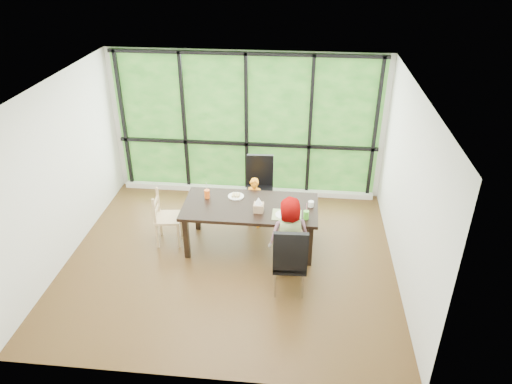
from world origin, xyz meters
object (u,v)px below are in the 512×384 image
Objects in this scene: child_older at (288,236)px; chair_interior_leather at (290,258)px; plate_far at (236,196)px; chair_window_leather at (260,188)px; dining_table at (250,226)px; white_mug at (311,204)px; tissue_box at (259,208)px; green_cup at (306,215)px; orange_cup at (207,194)px; plate_near at (284,215)px; chair_end_beech at (168,218)px; child_toddler at (254,203)px.

chair_interior_leather is at bearing 80.29° from child_older.
chair_window_leather is at bearing 66.68° from plate_far.
white_mug is (0.93, 0.07, 0.42)m from dining_table.
green_cup is at bearing -10.96° from tissue_box.
child_older reaches higher than plate_far.
tissue_box reaches higher than white_mug.
plate_far is (-0.26, 0.25, 0.38)m from dining_table.
chair_window_leather is (0.05, 0.97, 0.17)m from dining_table.
child_older is 8.90× the size of orange_cup.
plate_near is at bearing -91.92° from child_older.
chair_end_beech is (-1.98, 0.98, -0.09)m from chair_interior_leather.
child_toddler is at bearing -71.86° from chair_end_beech.
child_older is 4.79× the size of plate_far.
plate_far is at bearing 134.88° from tissue_box.
child_older is (0.56, -1.53, 0.07)m from chair_window_leather.
chair_end_beech is at bearing -179.42° from dining_table.
chair_end_beech is 0.74× the size of child_older.
child_older is 0.42m from green_cup.
child_older reaches higher than child_toddler.
chair_end_beech reaches higher than white_mug.
orange_cup is at bearing 161.92° from plate_near.
chair_interior_leather is at bearing -105.90° from green_cup.
plate_near is 0.50m from white_mug.
dining_table is 0.61m from child_toddler.
white_mug is at bearing 78.80° from green_cup.
child_older is at bearing -116.80° from white_mug.
plate_near is 1.72× the size of tissue_box.
chair_end_beech is at bearing 172.66° from green_cup.
orange_cup is at bearing 158.99° from tissue_box.
child_toddler is at bearing 122.60° from plate_near.
child_older is at bearing -112.64° from chair_end_beech.
plate_far is at bearing 154.08° from green_cup.
child_older is at bearing -40.83° from tissue_box.
child_older is at bearing -86.19° from chair_interior_leather.
child_toddler reaches higher than tissue_box.
chair_end_beech is (-1.32, -0.01, 0.08)m from dining_table.
green_cup is at bearing -101.20° from white_mug.
tissue_box is (0.15, -0.16, 0.44)m from dining_table.
chair_interior_leather is 1.73m from child_toddler.
chair_end_beech is 3.53× the size of plate_far.
plate_far is (-0.31, -0.72, 0.22)m from chair_window_leather.
green_cup is at bearing -16.55° from orange_cup.
chair_end_beech is 1.89m from plate_near.
white_mug is at bearing -8.75° from plate_far.
chair_end_beech is at bearing -31.51° from child_older.
chair_end_beech is at bearing -166.10° from plate_far.
plate_far is at bearing 9.82° from orange_cup.
child_older reaches higher than white_mug.
dining_table is 23.22× the size of white_mug.
dining_table is 8.15× the size of plate_far.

